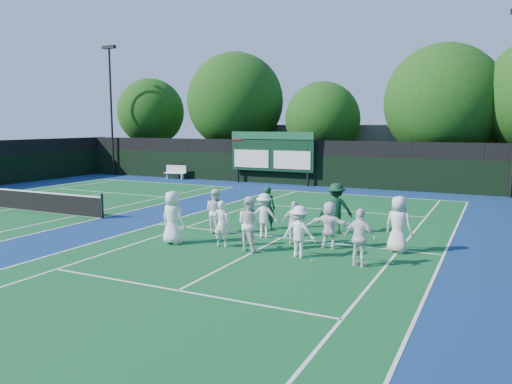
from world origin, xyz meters
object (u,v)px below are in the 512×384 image
at_px(coach_left, 267,208).
at_px(bench, 176,172).
at_px(scoreboard, 272,152).
at_px(tennis_net, 13,199).

bearing_deg(coach_left, bench, -57.97).
distance_m(scoreboard, coach_left, 14.73).
xyz_separation_m(scoreboard, coach_left, (5.91, -13.42, -1.35)).
bearing_deg(tennis_net, bench, 92.93).
bearing_deg(tennis_net, scoreboard, 64.40).
bearing_deg(coach_left, scoreboard, -80.11).
height_order(scoreboard, coach_left, scoreboard).
height_order(scoreboard, tennis_net, scoreboard).
relative_size(scoreboard, tennis_net, 0.53).
xyz_separation_m(scoreboard, bench, (-7.72, -0.21, -1.64)).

